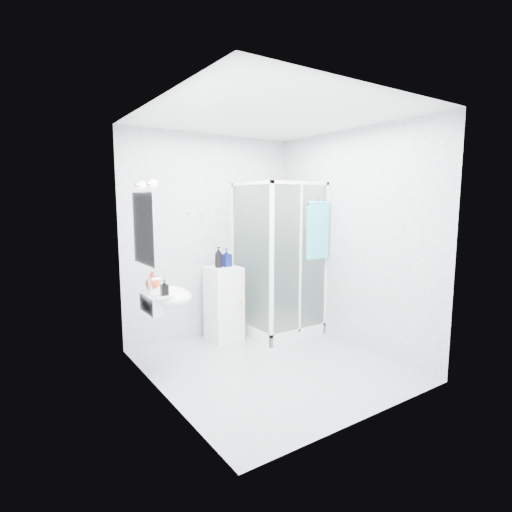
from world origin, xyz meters
TOP-DOWN VIEW (x-y plane):
  - room at (0.00, 0.00)m, footprint 2.40×2.60m
  - shower_enclosure at (0.67, 0.77)m, footprint 0.90×0.95m
  - wall_basin at (-0.99, 0.45)m, footprint 0.46×0.56m
  - mirror at (-1.19, 0.45)m, footprint 0.02×0.60m
  - vanity_lights at (-1.14, 0.45)m, footprint 0.10×0.40m
  - wall_hooks at (-0.25, 1.26)m, footprint 0.23×0.06m
  - storage_cabinet at (-0.00, 1.00)m, footprint 0.39×0.42m
  - hand_towel at (0.99, 0.36)m, footprint 0.34×0.05m
  - shampoo_bottle_a at (-0.07, 1.00)m, footprint 0.11×0.11m
  - shampoo_bottle_b at (0.05, 1.02)m, footprint 0.13×0.13m
  - soap_dispenser_orange at (-1.07, 0.59)m, footprint 0.19×0.19m
  - soap_dispenser_black at (-1.06, 0.28)m, footprint 0.07×0.08m

SIDE VIEW (x-z plane):
  - shower_enclosure at x=0.67m, z-range -0.55..1.45m
  - storage_cabinet at x=0.00m, z-range 0.00..0.94m
  - wall_basin at x=-0.99m, z-range 0.62..0.97m
  - soap_dispenser_black at x=-1.06m, z-range 0.86..1.01m
  - soap_dispenser_orange at x=-1.07m, z-range 0.86..1.05m
  - shampoo_bottle_b at x=0.05m, z-range 0.94..1.17m
  - shampoo_bottle_a at x=-0.07m, z-range 0.94..1.20m
  - room at x=0.00m, z-range 0.00..2.60m
  - hand_towel at x=0.99m, z-range 1.06..1.78m
  - mirror at x=-1.19m, z-range 1.15..1.85m
  - wall_hooks at x=-0.25m, z-range 1.60..1.64m
  - vanity_lights at x=-1.14m, z-range 1.88..1.96m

